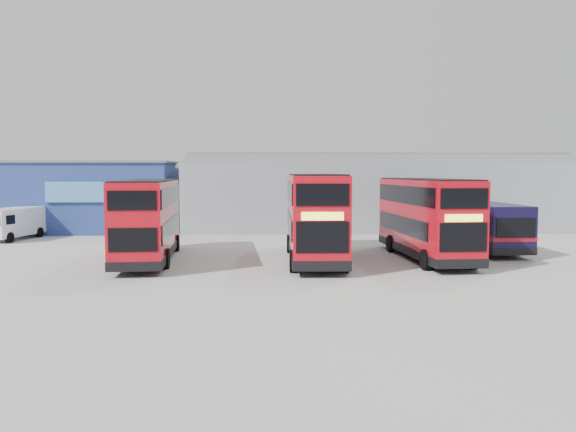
{
  "coord_description": "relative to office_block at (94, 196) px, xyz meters",
  "views": [
    {
      "loc": [
        -0.87,
        -24.51,
        4.31
      ],
      "look_at": [
        0.09,
        3.97,
        2.1
      ],
      "focal_mm": 35.0,
      "sensor_mm": 36.0,
      "label": 1
    }
  ],
  "objects": [
    {
      "name": "double_decker_right",
      "position": [
        20.94,
        -14.84,
        -0.58
      ],
      "size": [
        2.86,
        9.62,
        4.02
      ],
      "rotation": [
        0.0,
        0.0,
        0.06
      ],
      "color": "red",
      "rests_on": "ground"
    },
    {
      "name": "double_decker_centre",
      "position": [
        15.34,
        -15.11,
        -0.47
      ],
      "size": [
        2.67,
        10.08,
        4.24
      ],
      "rotation": [
        0.0,
        0.0,
        -0.01
      ],
      "color": "red",
      "rests_on": "ground"
    },
    {
      "name": "office_block",
      "position": [
        0.0,
        0.0,
        0.0
      ],
      "size": [
        12.3,
        8.32,
        5.12
      ],
      "color": "navy",
      "rests_on": "ground"
    },
    {
      "name": "panel_van",
      "position": [
        -3.38,
        -6.08,
        -1.45
      ],
      "size": [
        2.65,
        4.88,
        2.02
      ],
      "rotation": [
        0.0,
        0.0,
        -0.18
      ],
      "color": "white",
      "rests_on": "ground"
    },
    {
      "name": "double_decker_left",
      "position": [
        7.25,
        -15.13,
        -0.61
      ],
      "size": [
        2.98,
        9.5,
        3.96
      ],
      "rotation": [
        0.0,
        0.0,
        3.22
      ],
      "color": "red",
      "rests_on": "ground"
    },
    {
      "name": "ground_plane",
      "position": [
        14.0,
        -17.99,
        -2.58
      ],
      "size": [
        120.0,
        120.0,
        0.0
      ],
      "primitive_type": "plane",
      "color": "#A5A5A0",
      "rests_on": "ground"
    },
    {
      "name": "maintenance_shed",
      "position": [
        22.0,
        2.01,
        0.02
      ],
      "size": [
        30.5,
        12.0,
        5.89
      ],
      "color": "#969CA4",
      "rests_on": "ground"
    },
    {
      "name": "single_decker_blue",
      "position": [
        24.94,
        -11.01,
        -1.26
      ],
      "size": [
        2.6,
        9.85,
        2.65
      ],
      "rotation": [
        0.0,
        0.0,
        3.17
      ],
      "color": "black",
      "rests_on": "ground"
    }
  ]
}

